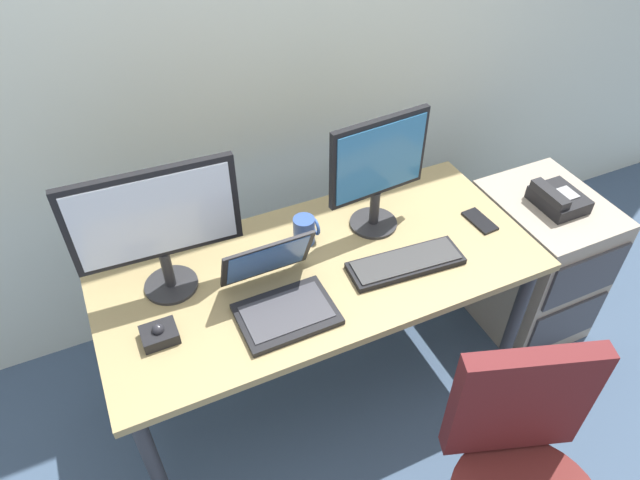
{
  "coord_description": "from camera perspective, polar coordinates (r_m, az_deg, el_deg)",
  "views": [
    {
      "loc": [
        -0.61,
        -1.31,
        2.15
      ],
      "look_at": [
        0.0,
        0.0,
        0.84
      ],
      "focal_mm": 32.42,
      "sensor_mm": 36.0,
      "label": 1
    }
  ],
  "objects": [
    {
      "name": "trackball_mouse",
      "position": [
        1.87,
        -15.57,
        -8.93
      ],
      "size": [
        0.11,
        0.09,
        0.07
      ],
      "color": "black",
      "rests_on": "desk"
    },
    {
      "name": "coffee_mug",
      "position": [
        2.09,
        -1.45,
        1.0
      ],
      "size": [
        0.09,
        0.08,
        0.11
      ],
      "color": "#2F4B8F",
      "rests_on": "desk"
    },
    {
      "name": "monitor_main",
      "position": [
        1.84,
        -15.88,
        1.63
      ],
      "size": [
        0.52,
        0.18,
        0.47
      ],
      "color": "#262628",
      "rests_on": "desk"
    },
    {
      "name": "desk",
      "position": [
        2.09,
        0.0,
        -4.01
      ],
      "size": [
        1.55,
        0.7,
        0.72
      ],
      "color": "#948052",
      "rests_on": "ground"
    },
    {
      "name": "laptop",
      "position": [
        1.87,
        -4.03,
        -5.31
      ],
      "size": [
        0.31,
        0.32,
        0.22
      ],
      "color": "black",
      "rests_on": "desk"
    },
    {
      "name": "cell_phone",
      "position": [
        2.29,
        15.5,
        1.83
      ],
      "size": [
        0.08,
        0.15,
        0.01
      ],
      "primitive_type": "cube",
      "rotation": [
        0.0,
        0.0,
        0.06
      ],
      "color": "black",
      "rests_on": "desk"
    },
    {
      "name": "desk_phone",
      "position": [
        2.51,
        22.4,
        3.79
      ],
      "size": [
        0.17,
        0.2,
        0.09
      ],
      "color": "black",
      "rests_on": "file_cabinet"
    },
    {
      "name": "monitor_side",
      "position": [
        2.04,
        5.76,
        7.15
      ],
      "size": [
        0.38,
        0.18,
        0.46
      ],
      "color": "#262628",
      "rests_on": "desk"
    },
    {
      "name": "back_wall",
      "position": [
        2.23,
        -8.17,
        22.25
      ],
      "size": [
        6.0,
        0.1,
        2.8
      ],
      "primitive_type": "cube",
      "color": "silver",
      "rests_on": "ground"
    },
    {
      "name": "file_cabinet",
      "position": [
        2.75,
        20.31,
        -2.08
      ],
      "size": [
        0.42,
        0.53,
        0.68
      ],
      "color": "gray",
      "rests_on": "ground"
    },
    {
      "name": "keyboard",
      "position": [
        2.04,
        8.46,
        -2.25
      ],
      "size": [
        0.42,
        0.17,
        0.03
      ],
      "color": "black",
      "rests_on": "desk"
    },
    {
      "name": "ground_plane",
      "position": [
        2.59,
        0.0,
        -13.88
      ],
      "size": [
        8.0,
        8.0,
        0.0
      ],
      "primitive_type": "plane",
      "color": "#394B63"
    }
  ]
}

